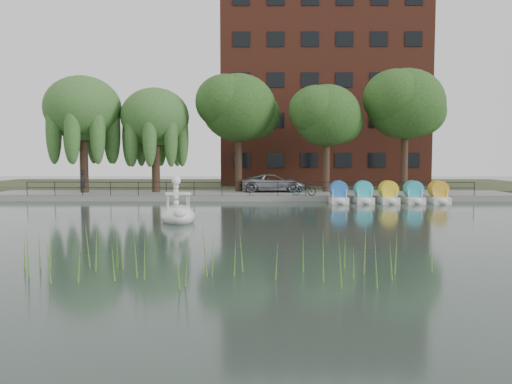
{
  "coord_description": "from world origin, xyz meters",
  "views": [
    {
      "loc": [
        0.69,
        -22.28,
        3.14
      ],
      "look_at": [
        0.5,
        4.0,
        1.3
      ],
      "focal_mm": 35.0,
      "sensor_mm": 36.0,
      "label": 1
    }
  ],
  "objects_px": {
    "minivan": "(273,182)",
    "swan_boat": "(178,212)",
    "bicycle": "(304,188)",
    "pedestrian": "(83,180)"
  },
  "relations": [
    {
      "from": "minivan",
      "to": "swan_boat",
      "type": "bearing_deg",
      "value": 159.34
    },
    {
      "from": "minivan",
      "to": "pedestrian",
      "type": "distance_m",
      "value": 14.8
    },
    {
      "from": "minivan",
      "to": "bicycle",
      "type": "distance_m",
      "value": 4.34
    },
    {
      "from": "bicycle",
      "to": "swan_boat",
      "type": "bearing_deg",
      "value": 158.01
    },
    {
      "from": "bicycle",
      "to": "pedestrian",
      "type": "distance_m",
      "value": 17.06
    },
    {
      "from": "swan_boat",
      "to": "bicycle",
      "type": "bearing_deg",
      "value": 44.54
    },
    {
      "from": "bicycle",
      "to": "swan_boat",
      "type": "distance_m",
      "value": 13.57
    },
    {
      "from": "pedestrian",
      "to": "swan_boat",
      "type": "height_order",
      "value": "pedestrian"
    },
    {
      "from": "minivan",
      "to": "pedestrian",
      "type": "height_order",
      "value": "pedestrian"
    },
    {
      "from": "pedestrian",
      "to": "minivan",
      "type": "bearing_deg",
      "value": -92.61
    }
  ]
}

